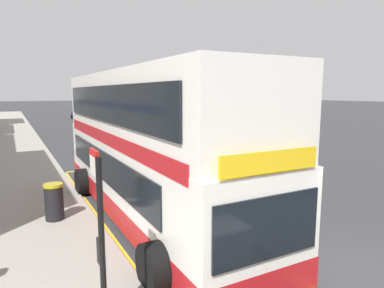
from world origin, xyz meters
The scene contains 7 objects.
ground_plane centered at (0.00, 32.00, 0.00)m, with size 260.00×260.00×0.00m, color #333335.
double_decker_bus centered at (-2.46, 5.33, 2.07)m, with size 3.22×11.27×4.40m.
bus_bay_markings centered at (-2.51, 5.35, 0.01)m, with size 2.98×14.60×0.01m.
bus_stop_sign centered at (-5.02, 0.46, 1.80)m, with size 0.09×0.51×2.85m.
parked_car_navy_across centered at (2.91, 46.37, 0.80)m, with size 2.09×4.20×1.62m.
parked_car_maroon_behind centered at (2.53, 28.91, 0.80)m, with size 2.09×4.20×1.62m.
litter_bin centered at (-5.11, 5.88, 0.68)m, with size 0.55×0.55×1.07m.
Camera 1 is at (-6.09, -4.38, 3.82)m, focal length 31.81 mm.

